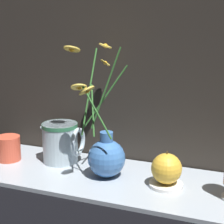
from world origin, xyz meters
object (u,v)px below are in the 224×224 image
Objects in this scene: ceramic_pitcher at (61,141)px; orange_fruit at (166,169)px; vase_with_flowers at (105,154)px; yellow_mug at (8,148)px.

orange_fruit is (0.35, -0.06, -0.02)m from ceramic_pitcher.
vase_with_flowers is 0.18m from ceramic_pitcher.
ceramic_pitcher is at bearing 162.18° from vase_with_flowers.
vase_with_flowers is at bearing -1.34° from yellow_mug.
orange_fruit is at bearing -1.02° from vase_with_flowers.
yellow_mug is (-0.34, 0.01, -0.03)m from vase_with_flowers.
vase_with_flowers reaches higher than yellow_mug.
vase_with_flowers is 2.75× the size of ceramic_pitcher.
yellow_mug is 0.18m from ceramic_pitcher.
orange_fruit is at bearing -9.52° from ceramic_pitcher.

